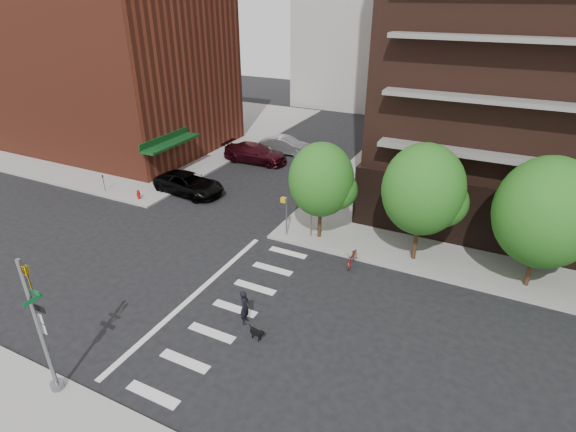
{
  "coord_description": "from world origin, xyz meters",
  "views": [
    {
      "loc": [
        13.38,
        -14.97,
        14.23
      ],
      "look_at": [
        3.0,
        6.0,
        2.5
      ],
      "focal_mm": 28.0,
      "sensor_mm": 36.0,
      "label": 1
    }
  ],
  "objects_px": {
    "traffic_signal": "(43,338)",
    "fire_hydrant": "(138,194)",
    "parked_car_silver": "(286,145)",
    "parked_car_black": "(189,184)",
    "dog_walker": "(245,307)",
    "scooter": "(353,257)",
    "parked_car_maroon": "(255,153)"
  },
  "relations": [
    {
      "from": "parked_car_black",
      "to": "parked_car_silver",
      "type": "xyz_separation_m",
      "value": [
        2.41,
        12.01,
        0.03
      ]
    },
    {
      "from": "fire_hydrant",
      "to": "scooter",
      "type": "height_order",
      "value": "scooter"
    },
    {
      "from": "parked_car_black",
      "to": "parked_car_silver",
      "type": "relative_size",
      "value": 1.15
    },
    {
      "from": "parked_car_silver",
      "to": "scooter",
      "type": "height_order",
      "value": "parked_car_silver"
    },
    {
      "from": "dog_walker",
      "to": "traffic_signal",
      "type": "bearing_deg",
      "value": 137.73
    },
    {
      "from": "traffic_signal",
      "to": "parked_car_maroon",
      "type": "relative_size",
      "value": 1.0
    },
    {
      "from": "traffic_signal",
      "to": "parked_car_maroon",
      "type": "bearing_deg",
      "value": 103.54
    },
    {
      "from": "parked_car_black",
      "to": "parked_car_maroon",
      "type": "bearing_deg",
      "value": -0.94
    },
    {
      "from": "fire_hydrant",
      "to": "dog_walker",
      "type": "height_order",
      "value": "dog_walker"
    },
    {
      "from": "traffic_signal",
      "to": "scooter",
      "type": "relative_size",
      "value": 3.24
    },
    {
      "from": "parked_car_silver",
      "to": "parked_car_maroon",
      "type": "bearing_deg",
      "value": 153.6
    },
    {
      "from": "parked_car_silver",
      "to": "dog_walker",
      "type": "bearing_deg",
      "value": -162.04
    },
    {
      "from": "traffic_signal",
      "to": "fire_hydrant",
      "type": "xyz_separation_m",
      "value": [
        -10.03,
        15.29,
        -2.15
      ]
    },
    {
      "from": "scooter",
      "to": "traffic_signal",
      "type": "bearing_deg",
      "value": -121.9
    },
    {
      "from": "fire_hydrant",
      "to": "parked_car_silver",
      "type": "bearing_deg",
      "value": 71.39
    },
    {
      "from": "fire_hydrant",
      "to": "parked_car_silver",
      "type": "relative_size",
      "value": 0.15
    },
    {
      "from": "parked_car_black",
      "to": "dog_walker",
      "type": "height_order",
      "value": "dog_walker"
    },
    {
      "from": "scooter",
      "to": "dog_walker",
      "type": "relative_size",
      "value": 1.04
    },
    {
      "from": "parked_car_maroon",
      "to": "dog_walker",
      "type": "bearing_deg",
      "value": -153.91
    },
    {
      "from": "scooter",
      "to": "dog_walker",
      "type": "bearing_deg",
      "value": -116.16
    },
    {
      "from": "traffic_signal",
      "to": "parked_car_silver",
      "type": "xyz_separation_m",
      "value": [
        -5.03,
        30.14,
        -1.87
      ]
    },
    {
      "from": "scooter",
      "to": "dog_walker",
      "type": "height_order",
      "value": "dog_walker"
    },
    {
      "from": "parked_car_black",
      "to": "parked_car_maroon",
      "type": "relative_size",
      "value": 0.96
    },
    {
      "from": "parked_car_silver",
      "to": "scooter",
      "type": "xyz_separation_m",
      "value": [
        12.42,
        -16.15,
        -0.34
      ]
    },
    {
      "from": "parked_car_maroon",
      "to": "scooter",
      "type": "bearing_deg",
      "value": -135.32
    },
    {
      "from": "parked_car_maroon",
      "to": "dog_walker",
      "type": "xyz_separation_m",
      "value": [
        10.92,
        -19.85,
        0.02
      ]
    },
    {
      "from": "traffic_signal",
      "to": "dog_walker",
      "type": "relative_size",
      "value": 3.37
    },
    {
      "from": "fire_hydrant",
      "to": "parked_car_silver",
      "type": "distance_m",
      "value": 15.67
    },
    {
      "from": "fire_hydrant",
      "to": "dog_walker",
      "type": "distance_m",
      "value": 16.8
    },
    {
      "from": "dog_walker",
      "to": "fire_hydrant",
      "type": "bearing_deg",
      "value": 50.79
    },
    {
      "from": "parked_car_black",
      "to": "dog_walker",
      "type": "distance_m",
      "value": 16.42
    },
    {
      "from": "scooter",
      "to": "parked_car_silver",
      "type": "bearing_deg",
      "value": 123.51
    }
  ]
}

